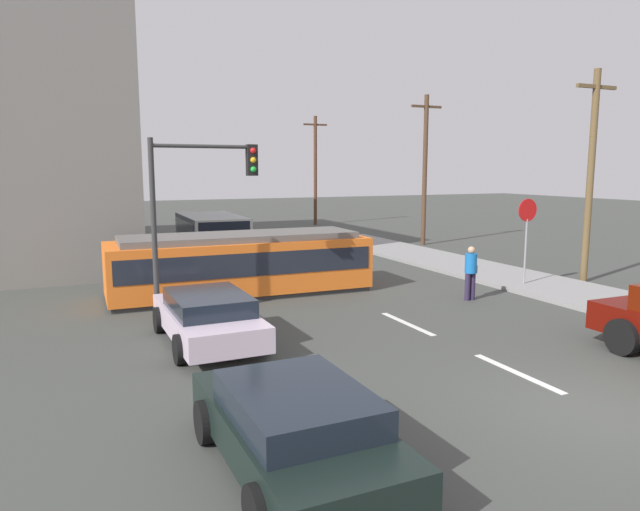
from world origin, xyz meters
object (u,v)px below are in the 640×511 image
at_px(parked_sedan_near, 294,426).
at_px(parked_sedan_mid, 208,316).
at_px(utility_pole_near, 591,173).
at_px(city_bus, 212,232).
at_px(utility_pole_mid, 425,168).
at_px(streetcar_tram, 241,263).
at_px(traffic_light_mast, 198,193).
at_px(stop_sign, 527,223).
at_px(utility_pole_far, 315,169).
at_px(parked_sedan_far, 146,262).
at_px(pedestrian_crossing, 471,270).

height_order(parked_sedan_near, parked_sedan_mid, same).
height_order(parked_sedan_near, utility_pole_near, utility_pole_near).
xyz_separation_m(parked_sedan_near, parked_sedan_mid, (0.26, 6.15, 0.00)).
bearing_deg(city_bus, utility_pole_mid, -5.29).
xyz_separation_m(streetcar_tram, city_bus, (1.20, 9.01, 0.04)).
height_order(parked_sedan_near, traffic_light_mast, traffic_light_mast).
bearing_deg(stop_sign, utility_pole_far, 83.96).
relative_size(streetcar_tram, utility_pole_mid, 1.06).
xyz_separation_m(parked_sedan_far, utility_pole_mid, (14.83, 4.01, 3.46)).
bearing_deg(utility_pole_near, traffic_light_mast, 177.63).
height_order(parked_sedan_far, utility_pole_near, utility_pole_near).
xyz_separation_m(traffic_light_mast, utility_pole_mid, (14.21, 10.41, 0.71)).
relative_size(pedestrian_crossing, stop_sign, 0.58).
xyz_separation_m(pedestrian_crossing, utility_pole_mid, (6.17, 11.67, 3.14)).
xyz_separation_m(streetcar_tram, utility_pole_mid, (12.37, 7.97, 3.07)).
height_order(pedestrian_crossing, utility_pole_mid, utility_pole_mid).
distance_m(utility_pole_mid, utility_pole_far, 12.70).
xyz_separation_m(streetcar_tram, traffic_light_mast, (-1.83, -2.44, 2.36)).
xyz_separation_m(stop_sign, utility_pole_near, (2.68, -0.11, 1.68)).
relative_size(traffic_light_mast, utility_pole_far, 0.62).
relative_size(stop_sign, utility_pole_mid, 0.37).
height_order(stop_sign, utility_pole_far, utility_pole_far).
relative_size(parked_sedan_near, utility_pole_mid, 0.53).
relative_size(city_bus, stop_sign, 1.87).
bearing_deg(utility_pole_mid, city_bus, 174.71).
relative_size(parked_sedan_mid, stop_sign, 1.50).
bearing_deg(traffic_light_mast, utility_pole_near, -2.37).
relative_size(streetcar_tram, parked_sedan_far, 2.01).
bearing_deg(city_bus, parked_sedan_mid, -103.82).
relative_size(parked_sedan_far, stop_sign, 1.43).
height_order(stop_sign, traffic_light_mast, traffic_light_mast).
xyz_separation_m(traffic_light_mast, utility_pole_near, (13.63, -0.56, 0.50)).
height_order(utility_pole_near, utility_pole_far, utility_pole_far).
bearing_deg(utility_pole_far, utility_pole_mid, -86.57).
relative_size(parked_sedan_mid, parked_sedan_far, 1.05).
bearing_deg(city_bus, parked_sedan_far, -126.00).
bearing_deg(streetcar_tram, city_bus, 82.38).
xyz_separation_m(parked_sedan_mid, stop_sign, (11.31, 1.87, 1.57)).
xyz_separation_m(city_bus, utility_pole_far, (10.41, 11.65, 2.99)).
bearing_deg(traffic_light_mast, stop_sign, -2.37).
distance_m(utility_pole_near, utility_pole_mid, 10.99).
bearing_deg(parked_sedan_far, utility_pole_near, -26.02).
xyz_separation_m(pedestrian_crossing, parked_sedan_mid, (-8.38, -1.06, -0.32)).
distance_m(pedestrian_crossing, utility_pole_far, 25.14).
relative_size(city_bus, utility_pole_far, 0.69).
distance_m(parked_sedan_far, utility_pole_mid, 15.75).
bearing_deg(utility_pole_near, streetcar_tram, 165.73).
height_order(utility_pole_near, utility_pole_mid, utility_pole_mid).
bearing_deg(parked_sedan_mid, stop_sign, 9.40).
bearing_deg(city_bus, utility_pole_far, 48.21).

